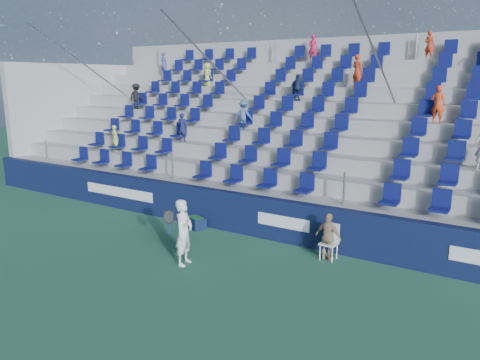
# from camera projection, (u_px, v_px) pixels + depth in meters

# --- Properties ---
(ground) EXTENTS (70.00, 70.00, 0.00)m
(ground) POSITION_uv_depth(u_px,v_px,m) (172.00, 267.00, 11.48)
(ground) COLOR #2B6548
(ground) RESTS_ON ground
(sponsor_wall) EXTENTS (24.00, 0.32, 1.20)m
(sponsor_wall) POSITION_uv_depth(u_px,v_px,m) (241.00, 213.00, 13.94)
(sponsor_wall) COLOR #10193D
(sponsor_wall) RESTS_ON ground
(grandstand) EXTENTS (24.00, 8.17, 6.63)m
(grandstand) POSITION_uv_depth(u_px,v_px,m) (312.00, 143.00, 17.80)
(grandstand) COLOR #A3A39E
(grandstand) RESTS_ON ground
(tennis_player) EXTENTS (0.69, 0.67, 1.66)m
(tennis_player) POSITION_uv_depth(u_px,v_px,m) (184.00, 232.00, 11.50)
(tennis_player) COLOR silver
(tennis_player) RESTS_ON ground
(line_judge_chair) EXTENTS (0.43, 0.44, 0.92)m
(line_judge_chair) POSITION_uv_depth(u_px,v_px,m) (330.00, 239.00, 11.94)
(line_judge_chair) COLOR white
(line_judge_chair) RESTS_ON ground
(line_judge) EXTENTS (0.76, 0.41, 1.23)m
(line_judge) POSITION_uv_depth(u_px,v_px,m) (328.00, 237.00, 11.80)
(line_judge) COLOR tan
(line_judge) RESTS_ON ground
(ball_bin) EXTENTS (0.73, 0.61, 0.35)m
(ball_bin) POSITION_uv_depth(u_px,v_px,m) (196.00, 222.00, 14.43)
(ball_bin) COLOR #0E1935
(ball_bin) RESTS_ON ground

